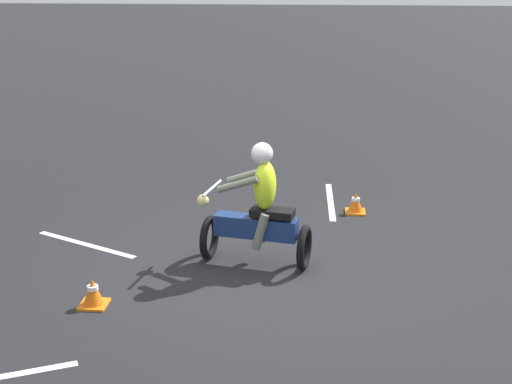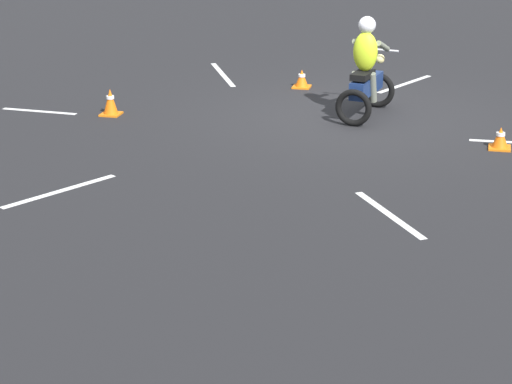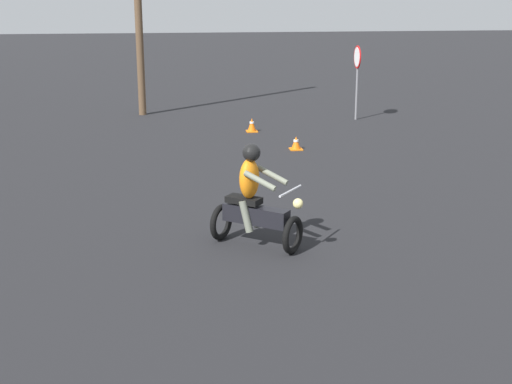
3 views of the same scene
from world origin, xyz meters
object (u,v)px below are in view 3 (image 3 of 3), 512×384
at_px(motorcycle_rider_background, 254,202).
at_px(stop_sign, 357,67).
at_px(traffic_cone_near_left, 296,143).
at_px(traffic_cone_far_center, 252,125).

relative_size(motorcycle_rider_background, stop_sign, 0.72).
bearing_deg(traffic_cone_near_left, motorcycle_rider_background, 163.79).
relative_size(stop_sign, traffic_cone_near_left, 6.67).
height_order(stop_sign, traffic_cone_far_center, stop_sign).
relative_size(motorcycle_rider_background, traffic_cone_far_center, 4.17).
xyz_separation_m(traffic_cone_near_left, traffic_cone_far_center, (2.53, 0.81, 0.03)).
bearing_deg(stop_sign, traffic_cone_far_center, 113.99).
distance_m(motorcycle_rider_background, traffic_cone_far_center, 9.55).
bearing_deg(traffic_cone_near_left, stop_sign, -33.38).
bearing_deg(motorcycle_rider_background, stop_sign, -166.06).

